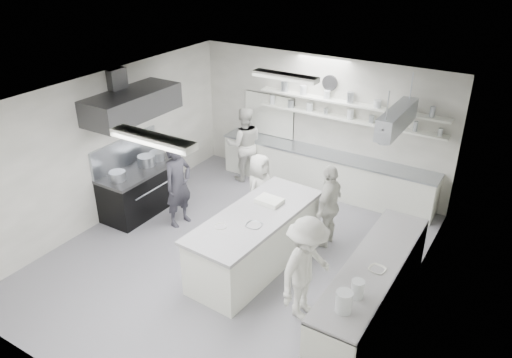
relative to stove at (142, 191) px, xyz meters
The scene contains 27 objects.
floor 2.67m from the stove, ahead, with size 6.00×7.00×0.02m, color #92909D.
ceiling 3.67m from the stove, ahead, with size 6.00×7.00×0.02m, color silver.
wall_back 4.18m from the stove, 50.01° to the left, with size 6.00×0.04×3.00m, color silver.
wall_front 4.80m from the stove, 56.31° to the right, with size 6.00×0.04×3.00m, color silver.
wall_left 1.19m from the stove, 135.00° to the right, with size 0.04×7.00×3.00m, color silver.
wall_right 5.71m from the stove, ahead, with size 0.04×7.00×3.00m, color silver.
stove is the anchor object (origin of this frame).
exhaust_hood 1.90m from the stove, 90.00° to the right, with size 0.85×2.00×0.50m, color #3C3C3D.
back_counter 4.03m from the stove, 43.99° to the left, with size 5.00×0.60×0.92m, color white.
shelf_lower 4.63m from the stove, 41.99° to the left, with size 4.20×0.26×0.04m, color white.
shelf_upper 4.74m from the stove, 41.99° to the left, with size 4.20×0.26×0.04m, color white.
pass_through_window 3.49m from the stove, 67.12° to the left, with size 1.30×0.04×1.00m, color black.
wall_clock 4.60m from the stove, 47.54° to the left, with size 0.32×0.32×0.05m, color silver.
right_counter 5.28m from the stove, ahead, with size 0.74×3.30×0.94m, color white.
pot_rack 5.35m from the stove, 23.50° to the left, with size 0.30×1.60×0.40m, color #A4AAB3.
light_fixture_front 4.22m from the stove, 40.24° to the right, with size 1.30×0.25×0.10m, color white.
light_fixture_rear 3.86m from the stove, 28.30° to the left, with size 1.30×0.25×0.10m, color white.
prep_island 3.11m from the stove, ahead, with size 1.01×2.70×1.00m, color white.
stove_pot 0.63m from the stove, 90.00° to the left, with size 0.36×0.36×0.25m, color #A4AAB3.
cook_stove 1.11m from the stove, ahead, with size 0.64×0.42×1.75m, color #2E2D35.
cook_back 2.62m from the stove, 66.08° to the left, with size 0.87×0.68×1.79m, color silver.
cook_island_left 2.55m from the stove, 18.47° to the left, with size 0.74×0.48×1.52m, color silver.
cook_island_right 3.98m from the stove, 12.87° to the left, with size 0.96×0.40×1.63m, color silver.
cook_right 4.55m from the stove, 14.24° to the right, with size 1.11×0.64×1.72m, color silver.
bowl_island_a 3.37m from the stove, 12.75° to the right, with size 0.26×0.26×0.06m, color #A4AAB3.
bowl_island_b 3.05m from the stove, 20.68° to the right, with size 0.20×0.20×0.06m, color white.
bowl_right 5.41m from the stove, ahead, with size 0.24×0.24×0.06m, color white.
Camera 1 is at (4.28, -6.19, 5.37)m, focal length 34.81 mm.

